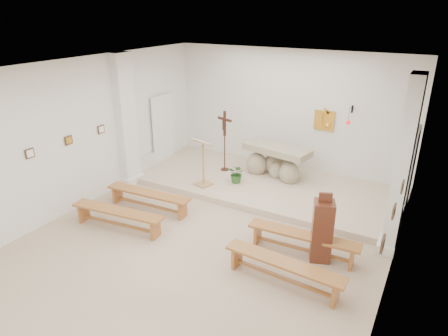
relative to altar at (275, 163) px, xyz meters
The scene contains 27 objects.
ground 4.08m from the altar, 90.80° to the right, with size 7.00×10.00×0.00m, color #C5AA8E.
wall_left 5.52m from the altar, 131.22° to the right, with size 0.02×10.00×3.50m, color silver.
wall_right 5.45m from the altar, 49.69° to the right, with size 0.02×10.00×3.50m, color silver.
wall_back 1.55m from the altar, 93.42° to the left, with size 7.00×0.02×3.50m, color silver.
ceiling 5.02m from the altar, 90.80° to the right, with size 7.00×10.00×0.02m, color silver.
sanctuary_platform 0.70m from the altar, 95.87° to the right, with size 6.98×3.00×0.15m, color beige.
pilaster_left 4.18m from the altar, 149.14° to the right, with size 0.26×0.55×3.50m, color white.
pilaster_right 4.09m from the altar, 31.71° to the right, with size 0.26×0.55×3.50m, color white.
gold_wall_relief 1.76m from the altar, 42.55° to the left, with size 0.55×0.04×0.55m, color gold.
sanctuary_lamp 2.23m from the altar, 21.28° to the left, with size 0.11×0.36×0.44m.
station_frame_left_front 6.11m from the altar, 126.03° to the right, with size 0.03×0.20×0.20m, color #462F1E.
station_frame_left_mid 5.36m from the altar, 132.50° to the right, with size 0.03×0.20×0.20m, color #462F1E.
station_frame_left_rear 4.69m from the altar, 141.08° to the right, with size 0.03×0.20×0.20m, color #462F1E.
station_frame_right_front 6.05m from the altar, 54.85° to the right, with size 0.03×0.20×0.20m, color #462F1E.
station_frame_right_mid 5.28m from the altar, 48.42° to the right, with size 0.03×0.20×0.20m, color #462F1E.
station_frame_right_rear 4.61m from the altar, 39.83° to the right, with size 0.03×0.20×0.20m, color #462F1E.
radiator_left 3.75m from the altar, 158.86° to the right, with size 0.10×0.85×0.52m, color silver.
radiator_right 3.64m from the altar, 21.78° to the right, with size 0.10×0.85×0.52m, color silver.
altar is the anchor object (origin of this frame).
lectern 2.09m from the altar, 133.16° to the right, with size 0.54×0.49×1.30m.
crucifix_stand 1.60m from the altar, 167.45° to the right, with size 0.51×0.23×1.74m.
potted_plant 1.18m from the altar, 126.82° to the right, with size 0.47×0.41×0.52m, color #285923.
donation_pedestal 3.77m from the altar, 54.29° to the right, with size 0.48×0.48×1.41m.
bench_left_front 3.66m from the altar, 122.57° to the right, with size 2.20×0.47×0.46m.
bench_right_front 3.60m from the altar, 58.94° to the right, with size 2.20×0.45×0.46m.
bench_left_second 4.57m from the altar, 115.58° to the right, with size 2.21×0.60×0.46m.
bench_right_second 4.52m from the altar, 65.71° to the right, with size 2.20×0.50×0.46m.
Camera 1 is at (3.83, -5.60, 4.53)m, focal length 32.00 mm.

